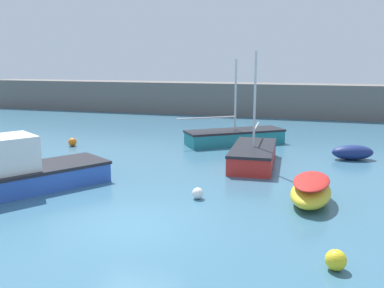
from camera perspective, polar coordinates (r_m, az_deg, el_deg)
The scene contains 10 objects.
ground_plane at distance 12.99m, azimuth -7.97°, elevation -10.94°, with size 120.00×120.00×0.20m, color #38667F.
harbor_breakwater at distance 37.98m, azimuth 8.99°, elevation 5.89°, with size 53.74×3.00×2.79m, color #66605B.
sailboat_short_mast at distance 24.72m, azimuth 5.70°, elevation 0.99°, with size 5.69×4.77×4.82m.
fishing_dinghy_green at distance 22.17m, azimuth 20.62°, elevation -1.05°, with size 2.17×1.45×0.72m.
cabin_cruiser_white at distance 16.96m, azimuth -22.47°, elevation -3.55°, with size 5.35×6.67×2.10m.
rowboat_with_red_cover at distance 14.99m, azimuth 15.58°, elevation -5.98°, with size 1.50×2.97×0.90m.
sailboat_twin_hulled at distance 19.89m, azimuth 8.17°, elevation -1.48°, with size 2.15×4.93×5.17m.
mooring_buoy_white at distance 14.98m, azimuth 0.77°, elevation -6.59°, with size 0.40×0.40×0.40m, color white.
mooring_buoy_yellow at distance 10.69m, azimuth 18.62°, elevation -14.45°, with size 0.49×0.49×0.49m, color yellow.
mooring_buoy_orange at distance 24.96m, azimuth -15.66°, elevation 0.25°, with size 0.46×0.46×0.46m, color orange.
Camera 1 is at (5.13, -10.90, 4.75)m, focal length 40.00 mm.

